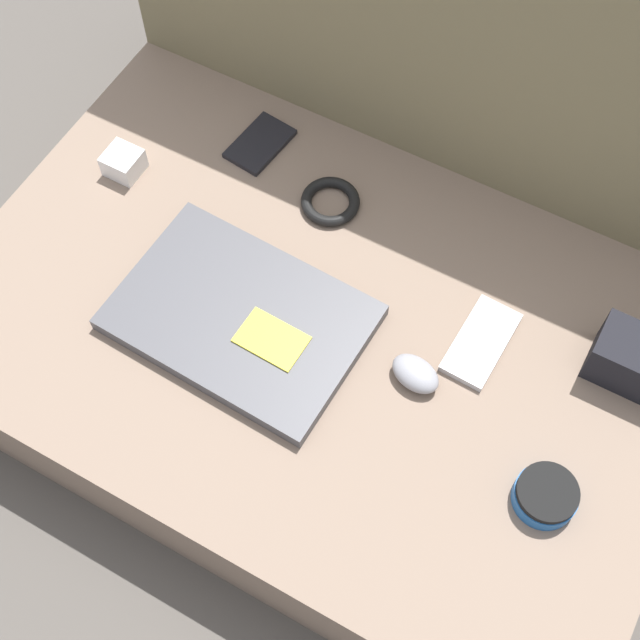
{
  "coord_description": "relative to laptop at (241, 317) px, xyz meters",
  "views": [
    {
      "loc": [
        0.28,
        -0.5,
        1.23
      ],
      "look_at": [
        0.0,
        0.0,
        0.18
      ],
      "focal_mm": 50.0,
      "sensor_mm": 36.0,
      "label": 1
    }
  ],
  "objects": [
    {
      "name": "couch_backrest",
      "position": [
        0.1,
        0.48,
        0.12
      ],
      "size": [
        1.02,
        0.2,
        0.57
      ],
      "color": "#756B4C",
      "rests_on": "ground_plane"
    },
    {
      "name": "speaker_puck",
      "position": [
        0.46,
        -0.03,
        0.0
      ],
      "size": [
        0.08,
        0.08,
        0.03
      ],
      "color": "#1E569E",
      "rests_on": "couch_seat"
    },
    {
      "name": "computer_mouse",
      "position": [
        0.25,
        0.04,
        0.0
      ],
      "size": [
        0.08,
        0.06,
        0.03
      ],
      "rotation": [
        0.0,
        0.0,
        -0.22
      ],
      "color": "gray",
      "rests_on": "couch_seat"
    },
    {
      "name": "laptop",
      "position": [
        0.0,
        0.0,
        0.0
      ],
      "size": [
        0.34,
        0.24,
        0.03
      ],
      "rotation": [
        0.0,
        0.0,
        -0.04
      ],
      "color": "#47474C",
      "rests_on": "couch_seat"
    },
    {
      "name": "cable_coil",
      "position": [
        0.01,
        0.23,
        -0.0
      ],
      "size": [
        0.09,
        0.09,
        0.02
      ],
      "color": "black",
      "rests_on": "couch_seat"
    },
    {
      "name": "phone_black",
      "position": [
        -0.14,
        0.28,
        -0.01
      ],
      "size": [
        0.08,
        0.11,
        0.01
      ],
      "rotation": [
        0.0,
        0.0,
        -0.12
      ],
      "color": "black",
      "rests_on": "couch_seat"
    },
    {
      "name": "charger_brick",
      "position": [
        -0.29,
        0.14,
        0.01
      ],
      "size": [
        0.05,
        0.05,
        0.04
      ],
      "color": "silver",
      "rests_on": "couch_seat"
    },
    {
      "name": "phone_silver",
      "position": [
        0.3,
        0.13,
        -0.01
      ],
      "size": [
        0.07,
        0.13,
        0.01
      ],
      "rotation": [
        0.0,
        0.0,
        -0.04
      ],
      "color": "#B7B7BC",
      "rests_on": "couch_seat"
    },
    {
      "name": "camera_pouch",
      "position": [
        0.5,
        0.18,
        0.02
      ],
      "size": [
        0.12,
        0.07,
        0.07
      ],
      "color": "black",
      "rests_on": "couch_seat"
    },
    {
      "name": "couch_seat",
      "position": [
        0.1,
        0.04,
        -0.09
      ],
      "size": [
        1.02,
        0.66,
        0.16
      ],
      "color": "#7A6656",
      "rests_on": "ground_plane"
    },
    {
      "name": "ground_plane",
      "position": [
        0.1,
        0.04,
        -0.17
      ],
      "size": [
        8.0,
        8.0,
        0.0
      ],
      "primitive_type": "plane",
      "color": "#4C4742"
    }
  ]
}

